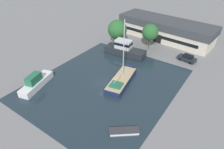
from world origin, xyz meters
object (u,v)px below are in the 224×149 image
Objects in this scene: motor_cruiser at (125,50)px; small_dinghy at (124,131)px; quay_tree_near_building at (150,32)px; cabin_boat at (36,82)px; warehouse_building at (165,29)px; quay_tree_by_water at (117,30)px; parked_car at (187,58)px; sailboat_moored at (122,80)px.

motor_cruiser is 2.47× the size of small_dinghy.
cabin_boat is at bearing -110.10° from quay_tree_near_building.
quay_tree_near_building is 0.63× the size of motor_cruiser.
warehouse_building is 39.28m from cabin_boat.
cabin_boat is (-2.02, -25.64, -3.43)m from quay_tree_by_water.
motor_cruiser is 25.48m from small_dinghy.
quay_tree_near_building is 11.40m from parked_car.
parked_car is 0.35× the size of sailboat_moored.
sailboat_moored is (-8.13, -16.52, -0.21)m from parked_car.
parked_car is at bearing 5.56° from quay_tree_by_water.
cabin_boat is at bearing 51.44° from small_dinghy.
motor_cruiser is at bearing 56.47° from cabin_boat.
small_dinghy is (18.36, -25.45, -4.20)m from quay_tree_by_water.
warehouse_building is 3.37× the size of cabin_boat.
motor_cruiser reaches higher than parked_car.
quay_tree_by_water is 1.61× the size of small_dinghy.
sailboat_moored reaches higher than quay_tree_by_water.
sailboat_moored is 13.11m from small_dinghy.
quay_tree_by_water is at bearing -3.27° from small_dinghy.
quay_tree_near_building is 0.80× the size of cabin_boat.
quay_tree_by_water is at bearing 69.50° from cabin_boat.
quay_tree_by_water is 6.93m from motor_cruiser.
cabin_boat is at bearing -94.50° from quay_tree_by_water.
warehouse_building is at bearing 83.26° from sailboat_moored.
quay_tree_near_building is at bearing 94.08° from parked_car.
quay_tree_by_water is 18.69m from sailboat_moored.
parked_car is 18.41m from sailboat_moored.
cabin_boat is at bearing 151.58° from parked_car.
quay_tree_near_building is at bearing -19.61° from small_dinghy.
small_dinghy is at bearing -172.42° from parked_car.
sailboat_moored is 1.20× the size of motor_cruiser.
warehouse_building is 9.44m from quay_tree_near_building.
motor_cruiser is at bearing -7.05° from small_dinghy.
sailboat_moored is at bearing -81.68° from quay_tree_near_building.
warehouse_building reaches higher than cabin_boat.
quay_tree_near_building is 0.53× the size of sailboat_moored.
warehouse_building is 2.21× the size of sailboat_moored.
warehouse_building is at bearing 86.36° from quay_tree_near_building.
warehouse_building is 4.19× the size of quay_tree_near_building.
motor_cruiser is at bearing -117.87° from quay_tree_near_building.
warehouse_building is at bearing 53.29° from quay_tree_by_water.
sailboat_moored is at bearing -156.45° from motor_cruiser.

